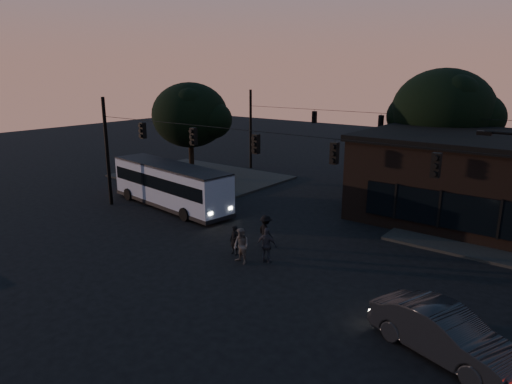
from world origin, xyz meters
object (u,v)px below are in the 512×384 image
Objects in this scene: building at (491,180)px; pedestrian_a at (235,240)px; car at (445,333)px; pedestrian_c at (267,245)px; pedestrian_b at (241,246)px; pedestrian_d at (266,231)px; bus at (170,183)px.

building is 10.01× the size of pedestrian_a.
pedestrian_a is at bearing -123.77° from building.
building is at bearing 60.42° from pedestrian_a.
car is 2.79× the size of pedestrian_c.
building reaches higher than pedestrian_c.
car is (1.96, -16.04, -1.88)m from building.
pedestrian_d is at bearing 109.51° from pedestrian_b.
pedestrian_a is at bearing 157.65° from pedestrian_b.
pedestrian_b reaches higher than pedestrian_a.
pedestrian_b is at bearing -119.61° from building.
bus is 9.90m from pedestrian_d.
building is at bearing 24.91° from car.
bus is at bearing 90.72° from car.
car is at bearing -9.80° from bus.
pedestrian_c is 1.02× the size of pedestrian_d.
pedestrian_c is at bearing 149.56° from pedestrian_d.
bus is 6.18× the size of pedestrian_d.
pedestrian_d is (-10.44, 4.24, 0.05)m from car.
pedestrian_b reaches higher than pedestrian_d.
pedestrian_a is at bearing 92.21° from pedestrian_d.
building is 16.51m from pedestrian_a.
pedestrian_b is at bearing 31.88° from pedestrian_c.
pedestrian_a is (-9.11, -13.63, -1.94)m from building.
pedestrian_c reaches higher than car.
pedestrian_b reaches higher than car.
pedestrian_d is at bearing -61.87° from pedestrian_c.
car is 3.28× the size of pedestrian_a.
bus is (-18.13, -9.81, -1.02)m from building.
bus is at bearing -151.58° from building.
pedestrian_b is (-10.09, 1.74, 0.06)m from car.
car is at bearing 154.33° from pedestrian_c.
pedestrian_d reaches higher than car.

